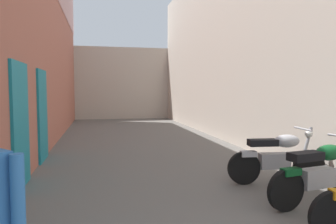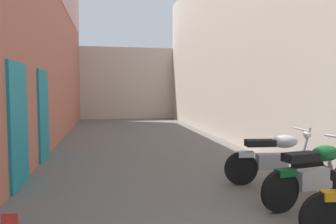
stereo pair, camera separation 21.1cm
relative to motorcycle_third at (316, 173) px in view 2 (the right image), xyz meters
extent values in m
plane|color=#66635E|center=(-1.80, 3.53, -0.50)|extent=(34.52, 34.52, 0.00)
cube|color=teal|center=(-4.52, 1.87, 0.60)|extent=(0.06, 1.10, 2.20)
cube|color=teal|center=(-4.52, 4.07, 0.60)|extent=(0.06, 1.10, 2.20)
cube|color=beige|center=(1.14, 5.53, 2.88)|extent=(0.40, 18.52, 6.76)
cube|color=beige|center=(-1.80, 15.79, 1.62)|extent=(8.48, 2.00, 4.24)
cylinder|color=black|center=(-0.63, -1.05, -0.20)|extent=(0.61, 0.17, 0.60)
cube|color=orange|center=(-0.55, -1.06, 0.06)|extent=(0.30, 0.18, 0.10)
cylinder|color=black|center=(-0.63, -0.10, -0.20)|extent=(0.61, 0.18, 0.60)
cube|color=#9E9EA3|center=(-0.06, -0.01, -0.08)|extent=(0.59, 0.29, 0.28)
ellipsoid|color=#0F5123|center=(0.17, 0.03, 0.28)|extent=(0.52, 0.33, 0.24)
cube|color=black|center=(-0.29, -0.05, 0.26)|extent=(0.55, 0.30, 0.12)
cube|color=#0F5123|center=(-0.55, -0.09, 0.06)|extent=(0.30, 0.18, 0.10)
cylinder|color=black|center=(0.61, 1.07, -0.20)|extent=(0.60, 0.14, 0.60)
cylinder|color=black|center=(-0.63, 1.19, -0.20)|extent=(0.60, 0.14, 0.60)
cube|color=#9E9EA3|center=(-0.06, 1.14, -0.08)|extent=(0.58, 0.25, 0.28)
ellipsoid|color=#B7B7BC|center=(0.17, 1.11, 0.28)|extent=(0.50, 0.31, 0.24)
cube|color=black|center=(-0.29, 1.16, 0.26)|extent=(0.54, 0.27, 0.12)
cylinder|color=#9E9EA3|center=(0.54, 1.08, 0.15)|extent=(0.25, 0.08, 0.77)
cylinder|color=#9E9EA3|center=(0.47, 1.08, 0.50)|extent=(0.09, 0.58, 0.04)
sphere|color=silver|center=(0.59, 1.07, 0.40)|extent=(0.14, 0.14, 0.14)
cube|color=#B7B7BC|center=(-0.55, 1.19, 0.06)|extent=(0.29, 0.17, 0.10)
camera|label=1|loc=(-3.18, -3.97, 1.21)|focal=33.55mm
camera|label=2|loc=(-2.98, -4.01, 1.21)|focal=33.55mm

